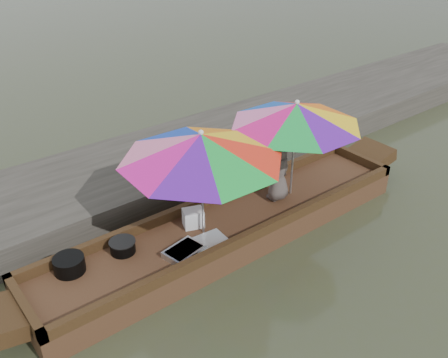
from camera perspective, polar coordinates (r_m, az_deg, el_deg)
water at (r=7.43m, az=0.48°, el=-7.02°), size 80.00×80.00×0.00m
dock at (r=8.85m, az=-8.41°, el=1.10°), size 22.00×2.20×0.50m
boat_hull at (r=7.32m, az=0.48°, el=-5.92°), size 5.96×1.20×0.35m
cooking_pot at (r=6.57m, az=-17.27°, el=-9.31°), size 0.39×0.39×0.20m
tray_crayfish at (r=6.59m, az=-4.60°, el=-8.28°), size 0.56×0.43×0.09m
tray_scallop at (r=6.76m, az=-1.85°, el=-7.22°), size 0.52×0.38×0.06m
charcoal_grill at (r=6.73m, az=-11.50°, el=-7.62°), size 0.33×0.33×0.16m
supply_bag at (r=7.06m, az=-3.54°, el=-4.47°), size 0.34×0.30×0.26m
vendor at (r=7.55m, az=6.24°, el=0.92°), size 0.48×0.33×0.95m
umbrella_bow at (r=6.58m, az=-2.51°, el=-0.58°), size 2.82×2.82×1.55m
umbrella_stern at (r=7.57m, az=7.96°, el=3.42°), size 2.53×2.53×1.55m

